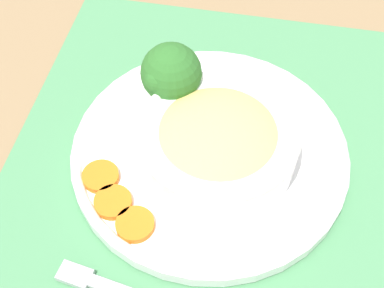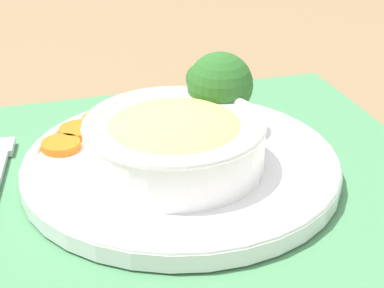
# 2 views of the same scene
# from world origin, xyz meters

# --- Properties ---
(ground_plane) EXTENTS (4.00, 4.00, 0.00)m
(ground_plane) POSITION_xyz_m (0.00, 0.00, 0.00)
(ground_plane) COLOR #8C704C
(placemat) EXTENTS (0.56, 0.51, 0.00)m
(placemat) POSITION_xyz_m (0.00, 0.00, 0.00)
(placemat) COLOR #4C8C59
(placemat) RESTS_ON ground_plane
(plate) EXTENTS (0.30, 0.30, 0.02)m
(plate) POSITION_xyz_m (0.00, 0.00, 0.02)
(plate) COLOR white
(plate) RESTS_ON placemat
(bowl) EXTENTS (0.17, 0.17, 0.06)m
(bowl) POSITION_xyz_m (-0.01, -0.01, 0.05)
(bowl) COLOR white
(bowl) RESTS_ON plate
(broccoli_floret) EXTENTS (0.07, 0.07, 0.08)m
(broccoli_floret) POSITION_xyz_m (0.05, 0.06, 0.07)
(broccoli_floret) COLOR #84AD5B
(broccoli_floret) RESTS_ON plate
(carrot_slice_near) EXTENTS (0.04, 0.04, 0.01)m
(carrot_slice_near) POSITION_xyz_m (-0.07, 0.10, 0.02)
(carrot_slice_near) COLOR orange
(carrot_slice_near) RESTS_ON plate
(carrot_slice_middle) EXTENTS (0.04, 0.04, 0.01)m
(carrot_slice_middle) POSITION_xyz_m (-0.10, 0.07, 0.02)
(carrot_slice_middle) COLOR orange
(carrot_slice_middle) RESTS_ON plate
(carrot_slice_far) EXTENTS (0.04, 0.04, 0.01)m
(carrot_slice_far) POSITION_xyz_m (-0.11, 0.04, 0.02)
(carrot_slice_far) COLOR orange
(carrot_slice_far) RESTS_ON plate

